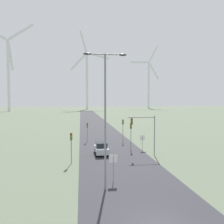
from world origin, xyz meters
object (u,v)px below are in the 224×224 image
(traffic_light_post_near_right, at_px, (131,130))
(car_approaching, at_px, (101,148))
(traffic_light_post_near_left, at_px, (71,141))
(traffic_light_mast_overhead, at_px, (145,127))
(streetlamp, at_px, (105,107))
(wind_turbine_center, at_px, (149,80))
(traffic_light_post_mid_left, at_px, (87,128))
(stop_sign_far, at_px, (142,140))
(wind_turbine_far_left, at_px, (8,68))
(stop_sign_near, at_px, (113,163))
(wind_turbine_left, at_px, (87,75))
(traffic_light_post_mid_right, at_px, (123,126))

(traffic_light_post_near_right, relative_size, car_approaching, 1.05)
(traffic_light_post_near_left, distance_m, traffic_light_mast_overhead, 10.77)
(streetlamp, height_order, wind_turbine_center, wind_turbine_center)
(traffic_light_post_mid_left, bearing_deg, car_approaching, -80.23)
(traffic_light_post_near_left, bearing_deg, traffic_light_post_near_right, 35.68)
(stop_sign_far, relative_size, wind_turbine_center, 0.04)
(traffic_light_post_near_right, distance_m, traffic_light_post_mid_left, 10.37)
(traffic_light_post_near_right, bearing_deg, streetlamp, -111.23)
(traffic_light_post_near_left, bearing_deg, wind_turbine_far_left, 109.56)
(stop_sign_near, xyz_separation_m, wind_turbine_center, (69.10, 205.16, 28.23))
(traffic_light_mast_overhead, relative_size, wind_turbine_far_left, 0.08)
(stop_sign_near, bearing_deg, streetlamp, -120.40)
(stop_sign_near, bearing_deg, traffic_light_mast_overhead, 57.33)
(stop_sign_far, distance_m, wind_turbine_left, 174.40)
(traffic_light_post_near_right, bearing_deg, car_approaching, -155.26)
(streetlamp, distance_m, stop_sign_far, 17.54)
(traffic_light_post_near_right, bearing_deg, traffic_light_post_near_left, -144.32)
(stop_sign_far, relative_size, traffic_light_mast_overhead, 0.41)
(traffic_light_post_near_right, bearing_deg, wind_turbine_left, 90.65)
(traffic_light_post_mid_left, relative_size, traffic_light_post_mid_right, 0.85)
(traffic_light_post_mid_right, bearing_deg, stop_sign_near, -103.66)
(traffic_light_mast_overhead, bearing_deg, streetlamp, -122.34)
(traffic_light_post_mid_right, distance_m, wind_turbine_center, 197.56)
(stop_sign_near, xyz_separation_m, wind_turbine_left, (2.96, 184.73, 30.11))
(stop_sign_far, xyz_separation_m, traffic_light_post_near_right, (-1.78, 0.43, 1.50))
(traffic_light_post_near_left, distance_m, traffic_light_post_near_right, 11.35)
(car_approaching, bearing_deg, stop_sign_near, -89.36)
(car_approaching, relative_size, wind_turbine_center, 0.06)
(traffic_light_post_mid_left, relative_size, wind_turbine_center, 0.06)
(traffic_light_post_near_right, relative_size, wind_turbine_center, 0.06)
(stop_sign_near, xyz_separation_m, traffic_light_mast_overhead, (6.06, 9.45, 2.21))
(traffic_light_post_mid_right, bearing_deg, wind_turbine_center, 70.86)
(stop_sign_near, distance_m, traffic_light_post_near_left, 8.15)
(wind_turbine_left, bearing_deg, streetlamp, -91.21)
(stop_sign_far, height_order, traffic_light_post_near_right, traffic_light_post_near_right)
(wind_turbine_left, xyz_separation_m, wind_turbine_center, (66.14, 20.42, -1.88))
(stop_sign_far, height_order, wind_turbine_far_left, wind_turbine_far_left)
(streetlamp, distance_m, car_approaching, 14.39)
(stop_sign_near, height_order, stop_sign_far, stop_sign_near)
(stop_sign_near, height_order, wind_turbine_left, wind_turbine_left)
(stop_sign_near, height_order, wind_turbine_center, wind_turbine_center)
(traffic_light_post_mid_right, xyz_separation_m, wind_turbine_left, (-1.97, 164.47, 28.85))
(stop_sign_near, xyz_separation_m, car_approaching, (-0.12, 11.15, -1.00))
(stop_sign_far, bearing_deg, streetlamp, -117.54)
(stop_sign_near, distance_m, traffic_light_mast_overhead, 11.44)
(streetlamp, relative_size, car_approaching, 2.92)
(traffic_light_post_near_right, bearing_deg, stop_sign_near, -110.01)
(car_approaching, height_order, wind_turbine_left, wind_turbine_left)
(stop_sign_far, bearing_deg, traffic_light_post_near_right, 166.41)
(traffic_light_post_near_left, xyz_separation_m, car_approaching, (4.19, 4.30, -1.95))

